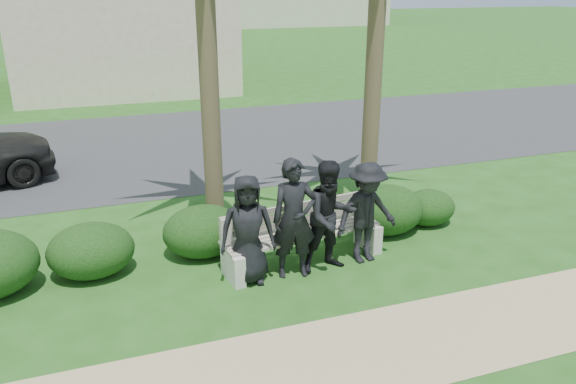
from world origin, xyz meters
name	(u,v)px	position (x,y,z in m)	size (l,w,h in m)	color
ground	(294,283)	(0.00, 0.00, 0.00)	(160.00, 160.00, 0.00)	#214C15
footpath	(347,357)	(0.00, -1.80, 0.00)	(30.00, 1.60, 0.01)	tan
asphalt_street	(194,143)	(0.00, 8.00, 0.00)	(160.00, 8.00, 0.01)	#2D2D30
park_bench	(303,238)	(0.36, 0.58, 0.40)	(2.59, 0.91, 0.88)	gray
man_a	(247,230)	(-0.60, 0.30, 0.81)	(0.79, 0.51, 1.61)	black
man_b	(294,219)	(0.09, 0.26, 0.89)	(0.65, 0.43, 1.79)	black
man_c	(330,217)	(0.65, 0.26, 0.85)	(0.83, 0.64, 1.70)	black
man_d	(366,213)	(1.28, 0.32, 0.80)	(1.03, 0.59, 1.60)	black
hedge_b	(91,249)	(-2.72, 1.26, 0.41)	(1.25, 1.04, 0.82)	black
hedge_c	(203,230)	(-1.04, 1.38, 0.41)	(1.26, 1.04, 0.82)	black
hedge_e	(386,208)	(2.11, 1.18, 0.43)	(1.32, 1.09, 0.86)	black
hedge_f	(428,206)	(3.00, 1.24, 0.32)	(0.99, 0.82, 0.64)	black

